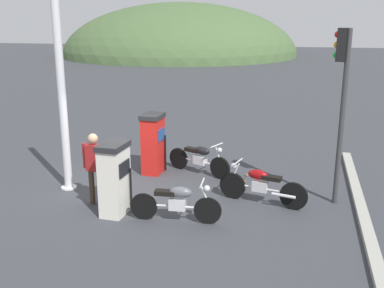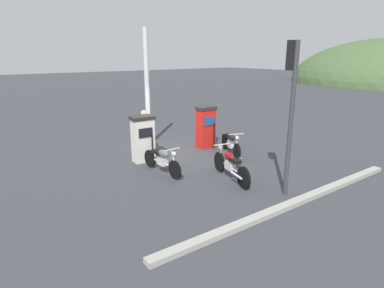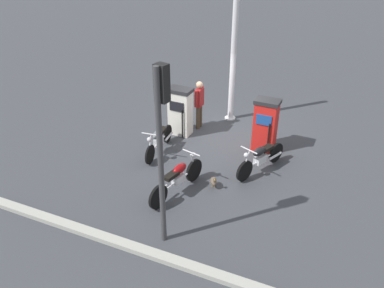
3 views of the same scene
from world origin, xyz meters
name	(u,v)px [view 2 (image 2 of 3)]	position (x,y,z in m)	size (l,w,h in m)	color
ground_plane	(174,153)	(0.00, 0.00, 0.00)	(120.00, 120.00, 0.00)	#383A3F
fuel_pump_near	(143,139)	(0.18, -1.43, 0.83)	(0.61, 0.83, 1.64)	silver
fuel_pump_far	(206,127)	(0.18, 1.43, 0.86)	(0.62, 0.77, 1.69)	red
motorcycle_near_pump	(162,159)	(1.62, -1.53, 0.47)	(1.99, 0.56, 0.94)	black
motorcycle_far_pump	(231,143)	(1.47, 1.62, 0.45)	(1.90, 0.99, 0.94)	black
motorcycle_extra	(230,165)	(3.30, -0.15, 0.46)	(2.09, 0.79, 0.96)	black
attendant_person	(144,129)	(-0.48, -1.01, 0.98)	(0.57, 0.24, 1.71)	#473828
wandering_duck	(236,163)	(2.73, 0.65, 0.20)	(0.40, 0.31, 0.42)	brown
roadside_traffic_light	(291,94)	(4.95, 0.30, 2.73)	(0.40, 0.28, 4.03)	#38383A
canopy_support_pole	(147,91)	(-1.60, -0.21, 2.28)	(0.40, 0.40, 4.70)	silver
road_edge_kerb	(296,202)	(5.57, 0.00, 0.06)	(0.44, 8.53, 0.12)	#9E9E93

